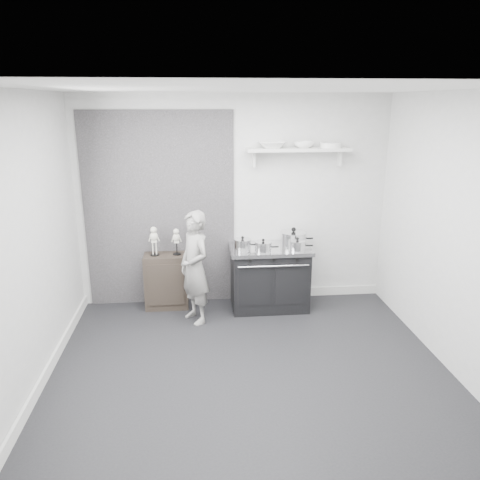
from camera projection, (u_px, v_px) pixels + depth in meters
name	position (u px, v px, depth m)	size (l,w,h in m)	color
ground	(249.00, 369.00, 4.71)	(4.00, 4.00, 0.00)	black
room_shell	(239.00, 208.00, 4.38)	(4.02, 3.62, 2.71)	#B9B9B7
wall_shelf	(298.00, 150.00, 5.81)	(1.30, 0.26, 0.24)	silver
stove	(269.00, 277.00, 6.04)	(1.02, 0.64, 0.82)	black
side_cabinet	(166.00, 281.00, 6.06)	(0.55, 0.32, 0.71)	black
child	(195.00, 268.00, 5.58)	(0.50, 0.33, 1.38)	gray
pot_front_left	(243.00, 244.00, 5.80)	(0.30, 0.22, 0.18)	silver
pot_back_right	(293.00, 238.00, 6.00)	(0.43, 0.34, 0.23)	silver
pot_front_right	(297.00, 245.00, 5.78)	(0.30, 0.22, 0.17)	silver
pot_front_center	(263.00, 246.00, 5.73)	(0.30, 0.21, 0.16)	silver
skeleton_full	(154.00, 239.00, 5.89)	(0.12, 0.08, 0.43)	beige
skeleton_torso	(176.00, 240.00, 5.92)	(0.11, 0.07, 0.39)	beige
bowl_large	(272.00, 145.00, 5.75)	(0.34, 0.34, 0.08)	white
bowl_small	(304.00, 145.00, 5.79)	(0.25, 0.25, 0.08)	white
plate_stack	(331.00, 145.00, 5.82)	(0.27, 0.27, 0.06)	white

